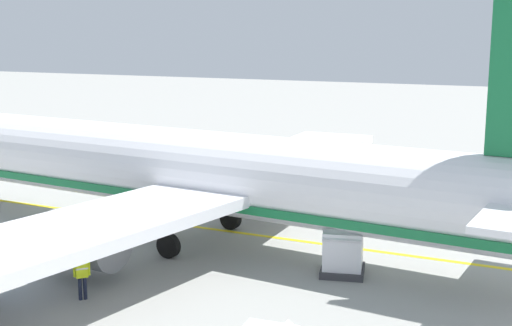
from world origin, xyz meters
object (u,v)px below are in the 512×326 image
object	(u,v)px
crew_loader_left	(439,221)
crew_loader_right	(481,205)
cargo_container_mid	(343,252)
crew_supervisor	(82,273)
airliner_foreground	(185,171)

from	to	relation	value
crew_loader_left	crew_loader_right	bearing A→B (deg)	-19.08
cargo_container_mid	crew_loader_right	size ratio (longest dim) A/B	1.21
crew_loader_left	crew_supervisor	bearing A→B (deg)	140.32
cargo_container_mid	crew_loader_left	distance (m)	6.78
airliner_foreground	crew_supervisor	bearing A→B (deg)	-177.23
crew_loader_right	crew_supervisor	bearing A→B (deg)	144.55
crew_loader_left	crew_loader_right	distance (m)	4.39
crew_loader_left	airliner_foreground	bearing A→B (deg)	113.05
airliner_foreground	crew_loader_right	xyz separation A→B (m)	(8.89, -12.57, -2.35)
crew_loader_left	crew_supervisor	distance (m)	16.81
airliner_foreground	crew_loader_left	world-z (taller)	airliner_foreground
cargo_container_mid	crew_loader_right	world-z (taller)	cargo_container_mid
airliner_foreground	cargo_container_mid	world-z (taller)	airliner_foreground
crew_loader_left	crew_supervisor	world-z (taller)	crew_loader_left
airliner_foreground	crew_supervisor	distance (m)	8.54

